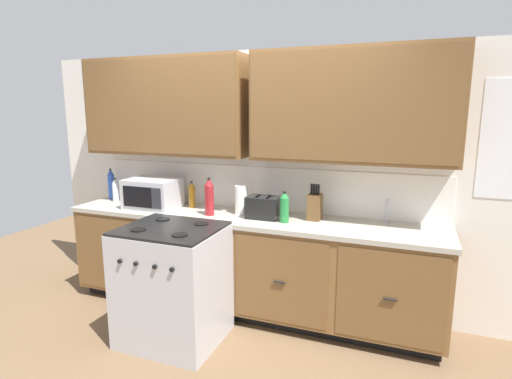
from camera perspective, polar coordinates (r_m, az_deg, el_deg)
The scene contains 15 objects.
ground_plane at distance 3.69m, azimuth -3.27°, elevation -18.67°, with size 8.40×8.40×0.00m, color brown.
wall_unit at distance 3.66m, azimuth -0.30°, elevation 7.85°, with size 4.56×0.40×2.36m.
counter_run at distance 3.73m, azimuth -1.40°, elevation -10.31°, with size 3.39×0.64×0.91m.
stove_range at distance 3.38m, azimuth -11.59°, elevation -12.88°, with size 0.76×0.68×0.95m.
microwave at distance 3.97m, azimuth -14.31°, elevation -0.55°, with size 0.48×0.37×0.28m.
toaster at distance 3.49m, azimuth 1.02°, elevation -2.53°, with size 0.28×0.18×0.19m.
knife_block at distance 3.48m, azimuth 8.26°, elevation -2.37°, with size 0.11×0.14×0.31m.
sink_faucet at distance 3.52m, azimuth 17.89°, elevation -2.89°, with size 0.02×0.02×0.20m, color #B2B5BA.
paper_towel_roll at distance 3.63m, azimuth -2.07°, elevation -1.46°, with size 0.12×0.12×0.26m, color white.
bottle_blue at distance 4.53m, azimuth -19.69°, elevation 0.74°, with size 0.07×0.07×0.32m.
bottle_green at distance 3.37m, azimuth 4.01°, elevation -2.51°, with size 0.08×0.08×0.26m.
bottle_clear at distance 4.37m, azimuth -19.16°, elevation -0.07°, with size 0.06×0.06×0.24m.
bottle_violet at distance 4.32m, azimuth -16.81°, elevation -0.08°, with size 0.06×0.06×0.24m.
bottle_red at distance 3.61m, azimuth -6.59°, elevation -1.06°, with size 0.08×0.08×0.34m.
bottle_amber at distance 3.93m, azimuth -9.01°, elevation -0.72°, with size 0.06×0.06×0.25m.
Camera 1 is at (1.33, -2.91, 1.83)m, focal length 28.44 mm.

